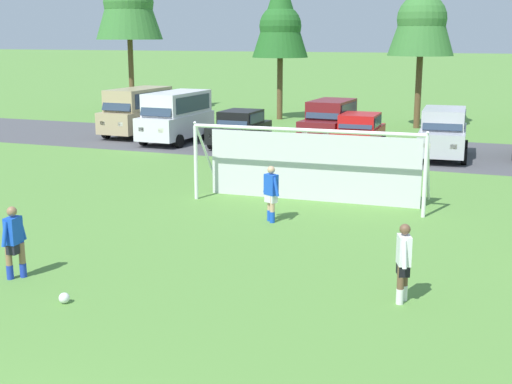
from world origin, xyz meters
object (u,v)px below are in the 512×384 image
(parked_car_slot_left, at_px, (176,116))
(parked_car_slot_center, at_px, (331,122))
(soccer_goal, at_px, (311,163))
(parked_car_slot_center_right, at_px, (359,132))
(parked_car_slot_right, at_px, (443,133))
(parked_car_slot_center_left, at_px, (240,128))
(parked_car_slot_far_left, at_px, (138,111))
(soccer_ball, at_px, (64,298))
(player_midfield_center, at_px, (14,243))
(player_winger_right, at_px, (403,263))
(player_striker_near, at_px, (271,194))

(parked_car_slot_left, relative_size, parked_car_slot_center, 1.04)
(soccer_goal, relative_size, parked_car_slot_center_right, 1.77)
(soccer_goal, xyz_separation_m, parked_car_slot_left, (-9.93, 9.96, 0.05))
(parked_car_slot_center_right, distance_m, parked_car_slot_right, 3.91)
(parked_car_slot_left, height_order, parked_car_slot_center, parked_car_slot_left)
(parked_car_slot_center_right, bearing_deg, parked_car_slot_center_left, -173.32)
(parked_car_slot_far_left, xyz_separation_m, parked_car_slot_center_right, (12.18, -0.72, -0.47))
(soccer_goal, bearing_deg, parked_car_slot_center, 101.77)
(parked_car_slot_far_left, relative_size, parked_car_slot_left, 1.00)
(parked_car_slot_far_left, bearing_deg, soccer_ball, -63.32)
(parked_car_slot_far_left, height_order, parked_car_slot_center, parked_car_slot_far_left)
(parked_car_slot_far_left, relative_size, parked_car_slot_center, 1.04)
(soccer_goal, bearing_deg, parked_car_slot_left, 134.91)
(player_midfield_center, distance_m, parked_car_slot_right, 20.52)
(player_winger_right, relative_size, parked_car_slot_center_right, 0.39)
(player_winger_right, bearing_deg, parked_car_slot_center_left, 121.23)
(parked_car_slot_left, bearing_deg, soccer_goal, -45.09)
(player_winger_right, distance_m, parked_car_slot_center, 20.86)
(player_striker_near, xyz_separation_m, player_midfield_center, (-3.70, -6.49, 0.00))
(soccer_goal, bearing_deg, player_striker_near, -97.75)
(parked_car_slot_center_left, bearing_deg, soccer_goal, -56.91)
(parked_car_slot_center_left, distance_m, parked_car_slot_right, 9.58)
(parked_car_slot_far_left, relative_size, parked_car_slot_right, 1.03)
(player_midfield_center, xyz_separation_m, parked_car_slot_center, (1.54, 21.36, 0.29))
(soccer_goal, bearing_deg, parked_car_slot_center_left, 123.09)
(soccer_goal, bearing_deg, parked_car_slot_center_right, 94.07)
(player_striker_near, distance_m, parked_car_slot_far_left, 18.87)
(parked_car_slot_center_left, distance_m, parked_car_slot_center, 4.52)
(player_midfield_center, distance_m, parked_car_slot_center_right, 20.10)
(soccer_ball, bearing_deg, soccer_goal, 77.82)
(soccer_ball, bearing_deg, parked_car_slot_right, 75.27)
(parked_car_slot_far_left, relative_size, parked_car_slot_center_right, 1.15)
(parked_car_slot_far_left, bearing_deg, player_winger_right, -47.91)
(soccer_ball, height_order, player_winger_right, player_winger_right)
(soccer_goal, height_order, parked_car_slot_center_left, soccer_goal)
(soccer_ball, relative_size, parked_car_slot_left, 0.05)
(soccer_ball, relative_size, soccer_goal, 0.03)
(player_striker_near, height_order, player_midfield_center, same)
(soccer_ball, height_order, parked_car_slot_right, parked_car_slot_right)
(player_midfield_center, bearing_deg, parked_car_slot_left, 106.98)
(parked_car_slot_center, xyz_separation_m, parked_car_slot_center_right, (1.78, -1.54, -0.24))
(player_midfield_center, height_order, parked_car_slot_left, parked_car_slot_left)
(parked_car_slot_center_left, relative_size, parked_car_slot_right, 0.90)
(parked_car_slot_center_right, bearing_deg, parked_car_slot_far_left, 176.60)
(player_striker_near, xyz_separation_m, parked_car_slot_left, (-9.55, 12.69, 0.52))
(player_striker_near, height_order, parked_car_slot_right, parked_car_slot_right)
(soccer_goal, height_order, parked_car_slot_center, soccer_goal)
(soccer_ball, xyz_separation_m, soccer_goal, (2.18, 10.09, 1.18))
(player_winger_right, xyz_separation_m, parked_car_slot_left, (-14.09, 17.57, 0.52))
(parked_car_slot_left, distance_m, parked_car_slot_center_left, 3.48)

